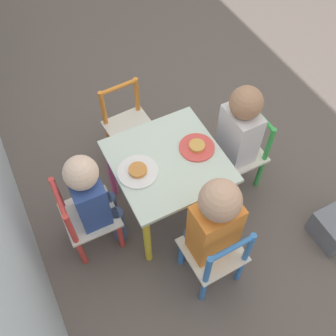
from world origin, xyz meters
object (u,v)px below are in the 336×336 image
object	(u,v)px
chair_green	(241,152)
plate_back	(138,171)
kids_table	(168,169)
child_left	(213,224)
chair_blue	(215,255)
chair_red	(86,218)
plate_front	(197,147)
chair_orange	(129,127)
child_back	(92,196)
child_front	(237,133)

from	to	relation	value
chair_green	plate_back	bearing A→B (deg)	-90.08
kids_table	child_left	xyz separation A→B (m)	(-0.40, -0.01, 0.09)
chair_blue	chair_red	bearing A→B (deg)	-46.37
child_left	plate_front	xyz separation A→B (m)	(0.40, -0.15, -0.00)
plate_back	kids_table	bearing A→B (deg)	-90.00
chair_orange	plate_back	world-z (taller)	chair_orange
child_back	child_left	size ratio (longest dim) A/B	0.89
kids_table	chair_green	distance (m)	0.48
kids_table	plate_back	distance (m)	0.18
kids_table	chair_blue	distance (m)	0.48
kids_table	chair_red	bearing A→B (deg)	89.14
chair_blue	chair_orange	world-z (taller)	same
child_front	plate_front	xyz separation A→B (m)	(-0.00, 0.24, 0.02)
plate_back	chair_orange	bearing A→B (deg)	-16.43
chair_green	chair_orange	world-z (taller)	same
chair_red	child_front	world-z (taller)	child_front
kids_table	chair_green	size ratio (longest dim) A/B	1.06
chair_red	chair_orange	distance (m)	0.62
chair_red	child_left	xyz separation A→B (m)	(-0.40, -0.47, 0.22)
child_left	child_front	bearing A→B (deg)	-135.68
plate_front	kids_table	bearing A→B (deg)	90.00
chair_orange	child_left	size ratio (longest dim) A/B	0.65
chair_green	chair_red	world-z (taller)	same
kids_table	child_back	size ratio (longest dim) A/B	0.77
child_back	plate_back	bearing A→B (deg)	-90.58
chair_orange	child_left	bearing A→B (deg)	-90.59
chair_blue	plate_front	distance (m)	0.53
kids_table	child_front	size ratio (longest dim) A/B	0.72
chair_blue	plate_front	world-z (taller)	chair_blue
chair_green	chair_blue	xyz separation A→B (m)	(-0.46, 0.44, 0.00)
child_back	plate_front	distance (m)	0.56
chair_green	plate_front	xyz separation A→B (m)	(-0.00, 0.30, 0.22)
chair_orange	plate_front	distance (m)	0.54
chair_red	chair_orange	size ratio (longest dim) A/B	1.00
kids_table	child_back	bearing A→B (deg)	89.14
kids_table	child_left	bearing A→B (deg)	-178.12
chair_red	chair_green	bearing A→B (deg)	-89.42
chair_blue	child_front	size ratio (longest dim) A/B	0.68
chair_orange	child_left	world-z (taller)	child_left
child_front	plate_front	bearing A→B (deg)	-89.80
kids_table	chair_green	xyz separation A→B (m)	(0.00, -0.46, -0.14)
chair_red	child_back	bearing A→B (deg)	-90.00
child_front	plate_back	distance (m)	0.56
child_back	chair_red	bearing A→B (deg)	90.00
chair_red	chair_blue	xyz separation A→B (m)	(-0.46, -0.47, 0.00)
chair_red	child_front	xyz separation A→B (m)	(-0.00, -0.85, 0.19)
chair_green	plate_front	size ratio (longest dim) A/B	2.84
kids_table	child_front	xyz separation A→B (m)	(0.00, -0.40, 0.06)
child_back	plate_front	size ratio (longest dim) A/B	3.89
child_left	kids_table	bearing A→B (deg)	-90.00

